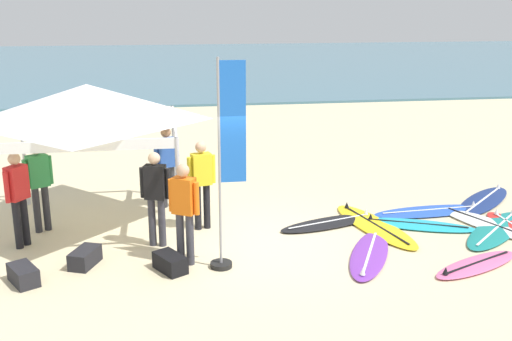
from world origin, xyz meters
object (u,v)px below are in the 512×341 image
(surfboard_black, at_px, (330,223))
(gear_bag_on_sand, at_px, (85,257))
(surfboard_cyan, at_px, (417,225))
(person_green, at_px, (39,181))
(person_blue, at_px, (167,161))
(canopy_tent, at_px, (87,104))
(person_orange, at_px, (184,207))
(gear_bag_near_tent, at_px, (23,275))
(surfboard_blue, at_px, (430,211))
(person_yellow, at_px, (202,179))
(surfboard_navy, at_px, (483,201))
(surfboard_white, at_px, (489,224))
(person_red, at_px, (18,193))
(banner_flag, at_px, (227,174))
(surfboard_teal, at_px, (496,230))
(surfboard_purple, at_px, (369,254))
(surfboard_yellow, at_px, (375,226))
(surfboard_pink, at_px, (476,265))
(person_black, at_px, (156,193))
(gear_bag_by_pole, at_px, (170,263))

(surfboard_black, relative_size, gear_bag_on_sand, 3.68)
(surfboard_cyan, xyz_separation_m, person_green, (-7.10, 0.88, 0.95))
(person_blue, relative_size, person_green, 1.00)
(canopy_tent, distance_m, surfboard_cyan, 6.63)
(person_orange, xyz_separation_m, gear_bag_on_sand, (-1.64, 0.17, -0.85))
(person_orange, xyz_separation_m, gear_bag_near_tent, (-2.50, -0.36, -0.85))
(person_blue, relative_size, gear_bag_on_sand, 2.85)
(surfboard_blue, distance_m, person_blue, 5.53)
(person_green, height_order, person_yellow, same)
(surfboard_blue, relative_size, surfboard_navy, 1.09)
(surfboard_black, bearing_deg, person_yellow, 176.04)
(surfboard_white, relative_size, person_yellow, 1.41)
(person_blue, xyz_separation_m, person_red, (-2.58, -1.79, 0.00))
(surfboard_cyan, relative_size, surfboard_black, 1.02)
(surfboard_white, xyz_separation_m, surfboard_navy, (0.62, 1.36, -0.00))
(person_red, xyz_separation_m, person_yellow, (3.21, 0.38, 0.00))
(surfboard_cyan, relative_size, banner_flag, 0.66)
(surfboard_blue, bearing_deg, surfboard_navy, 17.69)
(surfboard_teal, xyz_separation_m, gear_bag_near_tent, (-8.36, -0.89, 0.10))
(surfboard_purple, relative_size, person_green, 1.31)
(surfboard_yellow, relative_size, person_blue, 1.56)
(canopy_tent, distance_m, surfboard_teal, 7.99)
(surfboard_cyan, bearing_deg, gear_bag_on_sand, -172.16)
(surfboard_pink, height_order, person_blue, person_blue)
(surfboard_black, height_order, surfboard_white, same)
(person_black, bearing_deg, surfboard_teal, -2.82)
(surfboard_black, bearing_deg, surfboard_purple, -80.73)
(surfboard_white, bearing_deg, person_yellow, 172.38)
(canopy_tent, height_order, person_red, canopy_tent)
(person_black, bearing_deg, banner_flag, -43.57)
(surfboard_teal, height_order, person_black, person_black)
(surfboard_teal, bearing_deg, surfboard_black, 164.28)
(surfboard_purple, xyz_separation_m, surfboard_yellow, (0.56, 1.30, -0.00))
(surfboard_cyan, relative_size, person_yellow, 1.32)
(surfboard_cyan, xyz_separation_m, surfboard_pink, (0.21, -1.88, 0.00))
(canopy_tent, distance_m, surfboard_purple, 5.73)
(surfboard_purple, height_order, gear_bag_on_sand, gear_bag_on_sand)
(surfboard_yellow, height_order, gear_bag_near_tent, gear_bag_near_tent)
(surfboard_pink, relative_size, banner_flag, 0.57)
(person_red, distance_m, gear_bag_near_tent, 1.78)
(banner_flag, bearing_deg, surfboard_yellow, 24.10)
(gear_bag_near_tent, xyz_separation_m, gear_bag_on_sand, (0.86, 0.53, 0.00))
(canopy_tent, bearing_deg, person_green, -174.70)
(surfboard_black, distance_m, person_black, 3.48)
(banner_flag, height_order, gear_bag_near_tent, banner_flag)
(canopy_tent, xyz_separation_m, surfboard_blue, (6.70, -0.27, -2.35))
(surfboard_black, bearing_deg, person_orange, -154.10)
(banner_flag, height_order, gear_bag_by_pole, banner_flag)
(surfboard_purple, distance_m, gear_bag_on_sand, 4.76)
(person_blue, height_order, person_red, same)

